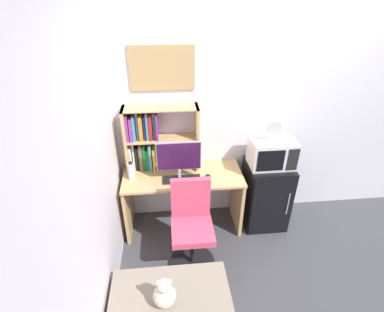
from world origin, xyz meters
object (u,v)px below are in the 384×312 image
monitor (179,159)px  desk_fan (274,130)px  microwave (272,153)px  teddy_bear (164,293)px  computer_mouse (208,176)px  water_bottle (131,171)px  desk_chair (192,230)px  keyboard (182,179)px  mini_fridge (265,194)px  wall_corkboard (162,68)px  hutch_bookshelf (150,138)px

monitor → desk_fan: size_ratio=2.11×
microwave → teddy_bear: size_ratio=1.79×
computer_mouse → teddy_bear: 1.30m
water_bottle → desk_chair: bearing=-39.6°
desk_chair → teddy_bear: 0.79m
keyboard → desk_chair: bearing=-81.1°
water_bottle → desk_fan: 1.56m
water_bottle → mini_fridge: bearing=1.1°
teddy_bear → keyboard: bearing=79.6°
monitor → mini_fridge: bearing=3.9°
computer_mouse → teddy_bear: bearing=-113.0°
computer_mouse → water_bottle: bearing=176.3°
computer_mouse → teddy_bear: size_ratio=0.31×
microwave → teddy_bear: bearing=-133.9°
keyboard → teddy_bear: keyboard is taller
water_bottle → monitor: bearing=-4.7°
microwave → teddy_bear: microwave is taller
mini_fridge → wall_corkboard: size_ratio=1.25×
water_bottle → teddy_bear: bearing=-75.5°
desk_chair → microwave: bearing=29.3°
computer_mouse → mini_fridge: bearing=6.6°
desk_chair → wall_corkboard: wall_corkboard is taller
keyboard → mini_fridge: mini_fridge is taller
hutch_bookshelf → microwave: size_ratio=1.65×
mini_fridge → teddy_bear: 1.76m
water_bottle → wall_corkboard: wall_corkboard is taller
wall_corkboard → microwave: bearing=-13.2°
monitor → keyboard: monitor is taller
hutch_bookshelf → desk_chair: bearing=-61.0°
wall_corkboard → mini_fridge: bearing=-13.3°
teddy_bear → wall_corkboard: size_ratio=0.41×
desk_fan → mini_fridge: bearing=5.5°
wall_corkboard → monitor: bearing=-69.4°
microwave → desk_chair: 1.20m
teddy_bear → wall_corkboard: wall_corkboard is taller
wall_corkboard → water_bottle: bearing=-141.5°
microwave → water_bottle: bearing=-178.8°
teddy_bear → wall_corkboard: (0.06, 1.54, 1.33)m
monitor → desk_chair: monitor is taller
microwave → computer_mouse: bearing=-173.2°
computer_mouse → water_bottle: size_ratio=0.39×
monitor → microwave: bearing=4.1°
computer_mouse → keyboard: bearing=-176.7°
monitor → microwave: monitor is taller
computer_mouse → microwave: size_ratio=0.18×
monitor → desk_fan: bearing=3.9°
desk_fan → wall_corkboard: wall_corkboard is taller
mini_fridge → desk_chair: desk_chair is taller
keyboard → desk_chair: size_ratio=0.42×
keyboard → wall_corkboard: 1.16m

